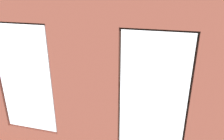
% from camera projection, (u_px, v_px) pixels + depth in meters
% --- Properties ---
extents(ground_plane, '(6.94, 6.01, 0.10)m').
position_uv_depth(ground_plane, '(119.00, 98.00, 6.62)').
color(ground_plane, brown).
extents(brick_wall_with_windows, '(6.34, 0.30, 3.48)m').
position_uv_depth(brick_wall_with_windows, '(85.00, 79.00, 3.59)').
color(brick_wall_with_windows, brown).
rests_on(brick_wall_with_windows, ground_plane).
extents(white_wall_right, '(0.10, 5.01, 3.48)m').
position_uv_depth(white_wall_right, '(17.00, 36.00, 6.50)').
color(white_wall_right, silver).
rests_on(white_wall_right, ground_plane).
extents(couch_by_window, '(2.02, 0.87, 0.80)m').
position_uv_depth(couch_by_window, '(93.00, 125.00, 4.73)').
color(couch_by_window, black).
rests_on(couch_by_window, ground_plane).
extents(couch_left, '(0.89, 2.04, 0.80)m').
position_uv_depth(couch_left, '(213.00, 112.00, 5.22)').
color(couch_left, black).
rests_on(couch_left, ground_plane).
extents(coffee_table, '(1.37, 0.73, 0.44)m').
position_uv_depth(coffee_table, '(110.00, 78.00, 6.94)').
color(coffee_table, '#A87547').
rests_on(coffee_table, ground_plane).
extents(cup_ceramic, '(0.09, 0.09, 0.10)m').
position_uv_depth(cup_ceramic, '(110.00, 75.00, 6.90)').
color(cup_ceramic, '#33567F').
rests_on(cup_ceramic, coffee_table).
extents(candle_jar, '(0.08, 0.08, 0.13)m').
position_uv_depth(candle_jar, '(96.00, 75.00, 6.89)').
color(candle_jar, '#B7333D').
rests_on(candle_jar, coffee_table).
extents(table_plant_small, '(0.14, 0.14, 0.21)m').
position_uv_depth(table_plant_small, '(122.00, 73.00, 6.90)').
color(table_plant_small, '#9E5638').
rests_on(table_plant_small, coffee_table).
extents(remote_silver, '(0.17, 0.07, 0.02)m').
position_uv_depth(remote_silver, '(112.00, 78.00, 6.79)').
color(remote_silver, '#B2B2B7').
rests_on(remote_silver, coffee_table).
extents(remote_gray, '(0.12, 0.18, 0.02)m').
position_uv_depth(remote_gray, '(106.00, 75.00, 7.04)').
color(remote_gray, '#59595B').
rests_on(remote_gray, coffee_table).
extents(media_console, '(1.08, 0.42, 0.55)m').
position_uv_depth(media_console, '(40.00, 75.00, 7.41)').
color(media_console, black).
rests_on(media_console, ground_plane).
extents(tv_flatscreen, '(0.92, 0.20, 0.66)m').
position_uv_depth(tv_flatscreen, '(38.00, 58.00, 7.19)').
color(tv_flatscreen, black).
rests_on(tv_flatscreen, media_console).
extents(papasan_chair, '(1.05, 1.05, 0.67)m').
position_uv_depth(papasan_chair, '(105.00, 59.00, 8.48)').
color(papasan_chair, olive).
rests_on(papasan_chair, ground_plane).
extents(potted_plant_between_couches, '(1.08, 1.06, 1.34)m').
position_uv_depth(potted_plant_between_couches, '(163.00, 123.00, 4.33)').
color(potted_plant_between_couches, beige).
rests_on(potted_plant_between_couches, ground_plane).
extents(potted_plant_near_tv, '(0.94, 0.94, 1.27)m').
position_uv_depth(potted_plant_near_tv, '(36.00, 74.00, 6.20)').
color(potted_plant_near_tv, '#9E5638').
rests_on(potted_plant_near_tv, ground_plane).
extents(potted_plant_mid_room_small, '(0.38, 0.38, 0.56)m').
position_uv_depth(potted_plant_mid_room_small, '(157.00, 80.00, 6.78)').
color(potted_plant_mid_room_small, brown).
rests_on(potted_plant_mid_room_small, ground_plane).
extents(potted_plant_beside_window_right, '(0.97, 0.92, 1.22)m').
position_uv_depth(potted_plant_beside_window_right, '(33.00, 104.00, 4.82)').
color(potted_plant_beside_window_right, gray).
rests_on(potted_plant_beside_window_right, ground_plane).
extents(potted_plant_by_left_couch, '(0.38, 0.38, 0.63)m').
position_uv_depth(potted_plant_by_left_couch, '(192.00, 81.00, 6.59)').
color(potted_plant_by_left_couch, '#9E5638').
rests_on(potted_plant_by_left_couch, ground_plane).
extents(potted_plant_corner_near_left, '(0.69, 0.73, 1.33)m').
position_uv_depth(potted_plant_corner_near_left, '(205.00, 68.00, 7.61)').
color(potted_plant_corner_near_left, '#47423D').
rests_on(potted_plant_corner_near_left, ground_plane).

